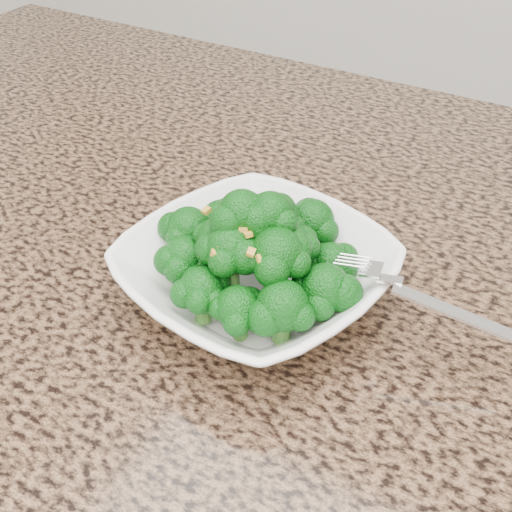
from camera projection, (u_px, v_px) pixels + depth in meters
The scene contains 5 objects.
granite_counter at pixel (243, 287), 0.64m from camera, with size 1.64×1.04×0.03m, color brown.
bowl at pixel (256, 274), 0.59m from camera, with size 0.23×0.23×0.06m, color white.
broccoli_pile at pixel (256, 214), 0.55m from camera, with size 0.20×0.20×0.08m, color #09500C, non-canonical shape.
garlic_topping at pixel (256, 173), 0.52m from camera, with size 0.12×0.12×0.01m, color gold, non-canonical shape.
fork at pixel (394, 281), 0.53m from camera, with size 0.17×0.03×0.01m, color silver, non-canonical shape.
Camera 1 is at (0.25, -0.11, 1.31)m, focal length 45.00 mm.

